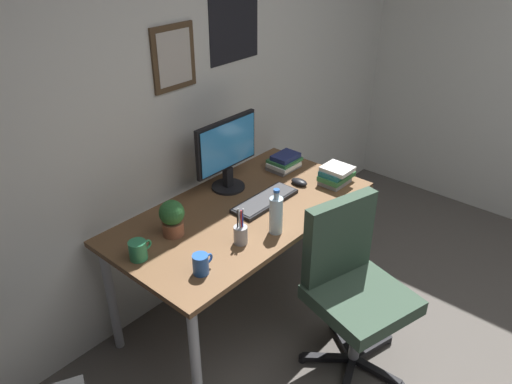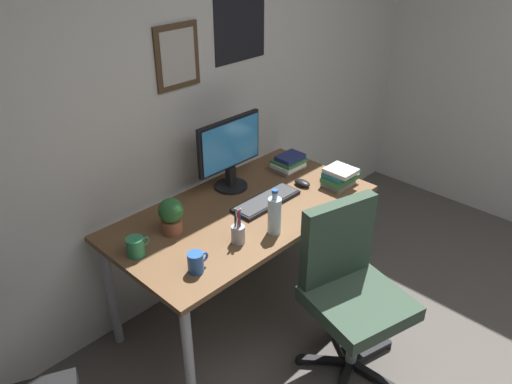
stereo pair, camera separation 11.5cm
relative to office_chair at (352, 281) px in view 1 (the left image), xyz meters
The scene contains 13 objects.
wall_back 1.38m from the office_chair, 90.27° to the left, with size 4.40×0.10×2.60m.
desk 0.69m from the office_chair, 98.32° to the left, with size 1.51×0.79×0.73m.
office_chair is the anchor object (origin of this frame).
monitor 1.01m from the office_chair, 88.04° to the left, with size 0.46×0.20×0.43m.
keyboard 0.66m from the office_chair, 86.07° to the left, with size 0.43×0.15×0.03m.
computer_mouse 0.73m from the office_chair, 60.49° to the left, with size 0.06×0.11×0.04m.
water_bottle 0.52m from the office_chair, 110.57° to the left, with size 0.07×0.07×0.25m.
coffee_mug_near 0.81m from the office_chair, 145.34° to the left, with size 0.11×0.07×0.10m.
coffee_mug_far 1.09m from the office_chair, 135.47° to the left, with size 0.12×0.09×0.10m.
potted_plant 0.98m from the office_chair, 123.38° to the left, with size 0.13×0.13×0.20m.
pen_cup 0.63m from the office_chair, 126.27° to the left, with size 0.07×0.07×0.20m.
book_stack_left 0.72m from the office_chair, 41.85° to the left, with size 0.22×0.17×0.12m.
book_stack_right 0.95m from the office_chair, 60.94° to the left, with size 0.21×0.17×0.10m.
Camera 1 is at (-1.82, 0.06, 2.19)m, focal length 34.93 mm.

